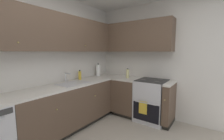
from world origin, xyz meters
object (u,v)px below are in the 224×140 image
at_px(oil_bottle, 128,73).
at_px(oven_range, 152,100).
at_px(soap_bottle, 80,75).
at_px(paper_towel_roll, 98,70).

bearing_deg(oil_bottle, oven_range, -88.24).
xyz_separation_m(soap_bottle, oil_bottle, (0.81, -0.76, 0.01)).
bearing_deg(paper_towel_roll, oven_range, -80.51).
xyz_separation_m(soap_bottle, paper_towel_roll, (0.60, -0.02, 0.05)).
distance_m(soap_bottle, oil_bottle, 1.11).
height_order(soap_bottle, paper_towel_roll, paper_towel_roll).
bearing_deg(paper_towel_roll, oil_bottle, -74.48).
xyz_separation_m(paper_towel_roll, oil_bottle, (0.21, -0.74, -0.04)).
relative_size(oven_range, paper_towel_roll, 3.02).
relative_size(soap_bottle, oil_bottle, 0.94).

